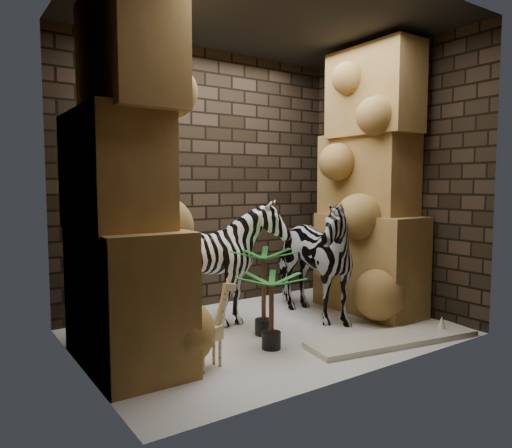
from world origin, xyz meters
TOP-DOWN VIEW (x-y plane):
  - floor at (0.00, 0.00)m, footprint 3.50×3.50m
  - ceiling at (0.00, 0.00)m, footprint 3.50×3.50m
  - wall_back at (0.00, 1.25)m, footprint 3.50×0.00m
  - wall_front at (0.00, -1.25)m, footprint 3.50×0.00m
  - wall_left at (-1.75, 0.00)m, footprint 0.00×3.00m
  - wall_right at (1.75, 0.00)m, footprint 0.00×3.00m
  - rock_pillar_left at (-1.40, 0.00)m, footprint 0.68×1.30m
  - rock_pillar_right at (1.42, 0.00)m, footprint 0.58×1.25m
  - zebra_right at (0.64, 0.17)m, footprint 0.78×1.32m
  - zebra_left at (-0.28, 0.49)m, footprint 1.05×1.30m
  - giraffe_toy at (-0.92, -0.49)m, footprint 0.38×0.21m
  - palm_front at (-0.08, -0.04)m, footprint 0.36×0.36m
  - palm_back at (-0.25, -0.40)m, footprint 0.36×0.36m
  - surfboard at (0.79, -0.88)m, footprint 1.74×0.71m

SIDE VIEW (x-z plane):
  - floor at x=0.00m, z-range 0.00..0.00m
  - surfboard at x=0.79m, z-range 0.00..0.05m
  - palm_back at x=-0.25m, z-range 0.00..0.67m
  - giraffe_toy at x=-0.92m, z-range 0.00..0.70m
  - palm_front at x=-0.08m, z-range 0.00..0.84m
  - zebra_left at x=-0.28m, z-range 0.00..1.18m
  - zebra_right at x=0.64m, z-range 0.00..1.51m
  - wall_back at x=0.00m, z-range -0.25..3.25m
  - wall_front at x=0.00m, z-range -0.25..3.25m
  - wall_left at x=-1.75m, z-range 0.00..3.00m
  - wall_right at x=1.75m, z-range 0.00..3.00m
  - rock_pillar_left at x=-1.40m, z-range 0.00..3.00m
  - rock_pillar_right at x=1.42m, z-range 0.00..3.00m
  - ceiling at x=0.00m, z-range 3.00..3.00m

